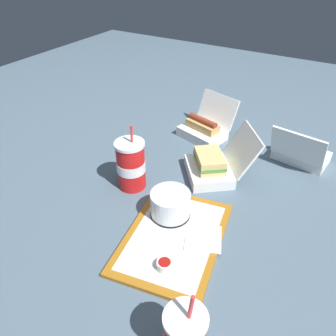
% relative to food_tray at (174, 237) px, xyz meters
% --- Properties ---
extents(ground_plane, '(3.20, 3.20, 0.00)m').
position_rel_food_tray_xyz_m(ground_plane, '(0.27, 0.11, -0.01)').
color(ground_plane, '#4C6070').
extents(food_tray, '(0.41, 0.32, 0.01)m').
position_rel_food_tray_xyz_m(food_tray, '(0.00, 0.00, 0.00)').
color(food_tray, '#A56619').
rests_on(food_tray, ground_plane).
extents(cake_container, '(0.12, 0.12, 0.08)m').
position_rel_food_tray_xyz_m(cake_container, '(0.07, 0.05, 0.04)').
color(cake_container, black).
rests_on(cake_container, food_tray).
extents(ketchup_cup, '(0.04, 0.04, 0.02)m').
position_rel_food_tray_xyz_m(ketchup_cup, '(-0.11, -0.03, 0.02)').
color(ketchup_cup, white).
rests_on(ketchup_cup, food_tray).
extents(napkin_stack, '(0.13, 0.13, 0.00)m').
position_rel_food_tray_xyz_m(napkin_stack, '(0.03, -0.08, 0.01)').
color(napkin_stack, white).
rests_on(napkin_stack, food_tray).
extents(plastic_fork, '(0.11, 0.01, 0.00)m').
position_rel_food_tray_xyz_m(plastic_fork, '(-0.07, 0.06, 0.01)').
color(plastic_fork, white).
rests_on(plastic_fork, food_tray).
extents(clamshell_hotdog_right, '(0.22, 0.22, 0.16)m').
position_rel_food_tray_xyz_m(clamshell_hotdog_right, '(0.57, 0.18, 0.03)').
color(clamshell_hotdog_right, white).
rests_on(clamshell_hotdog_right, ground_plane).
extents(clamshell_sandwich_corner, '(0.28, 0.29, 0.17)m').
position_rel_food_tray_xyz_m(clamshell_sandwich_corner, '(0.33, 0.03, 0.04)').
color(clamshell_sandwich_corner, white).
rests_on(clamshell_sandwich_corner, ground_plane).
extents(clamshell_hotdog_center, '(0.19, 0.21, 0.16)m').
position_rel_food_tray_xyz_m(clamshell_hotdog_center, '(0.58, -0.22, 0.03)').
color(clamshell_hotdog_center, white).
rests_on(clamshell_hotdog_center, ground_plane).
extents(soda_cup_front, '(0.10, 0.10, 0.23)m').
position_rel_food_tray_xyz_m(soda_cup_front, '(0.14, 0.24, 0.08)').
color(soda_cup_front, red).
rests_on(soda_cup_front, ground_plane).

